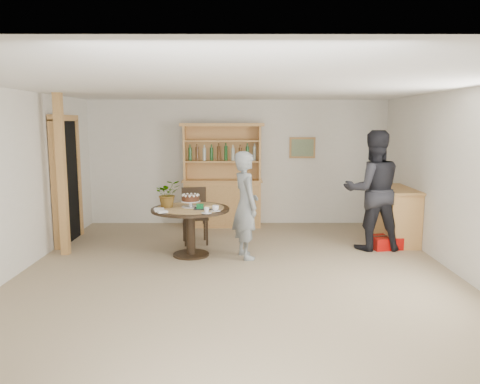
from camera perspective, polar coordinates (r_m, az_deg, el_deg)
name	(u,v)px	position (r m, az deg, el deg)	size (l,w,h in m)	color
ground	(237,279)	(6.29, -0.37, -10.60)	(7.00, 7.00, 0.00)	tan
room_shell	(237,148)	(5.96, -0.36, 5.44)	(6.04, 7.04, 2.52)	white
doorway	(66,178)	(8.53, -20.45, 1.56)	(0.13, 1.10, 2.18)	black
pine_post	(62,175)	(7.69, -20.91, 1.91)	(0.12, 0.12, 2.50)	tan
hutch	(223,192)	(9.29, -2.14, 0.03)	(1.62, 0.54, 2.04)	#DEA65E
sideboard	(395,215)	(8.54, 18.42, -2.63)	(0.54, 1.26, 0.94)	#DEA65E
dining_table	(191,217)	(7.25, -6.05, -3.11)	(1.20, 1.20, 0.76)	black
dining_chair	(195,212)	(8.08, -5.55, -2.40)	(0.49, 0.49, 0.95)	black
birthday_cake	(191,199)	(7.25, -6.05, -0.87)	(0.30, 0.30, 0.20)	white
flower_vase	(168,194)	(7.28, -8.80, -0.19)	(0.38, 0.33, 0.42)	#3F7233
gift_tray	(204,207)	(7.08, -4.45, -1.88)	(0.30, 0.20, 0.08)	black
coffee_cup_a	(215,208)	(6.91, -3.01, -2.01)	(0.15, 0.15, 0.09)	white
coffee_cup_b	(207,211)	(6.75, -4.10, -2.31)	(0.15, 0.15, 0.08)	white
napkins	(160,210)	(6.97, -9.69, -2.23)	(0.24, 0.33, 0.03)	white
teen_boy	(246,205)	(7.08, 0.70, -1.60)	(0.60, 0.39, 1.63)	gray
adult_person	(373,190)	(7.84, 15.89, 0.19)	(0.94, 0.73, 1.94)	black
red_suitcase	(389,242)	(8.14, 17.65, -5.81)	(0.67, 0.51, 0.21)	red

